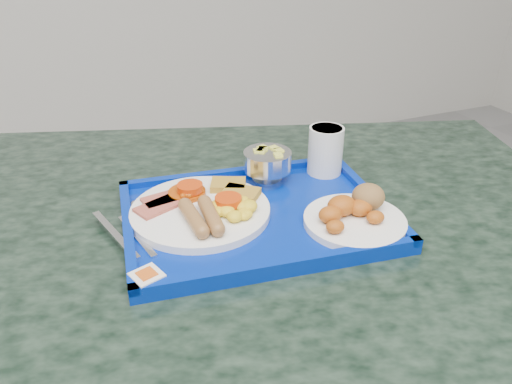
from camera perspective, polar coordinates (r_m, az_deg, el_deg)
table at (r=0.94m, az=-2.09°, el=-12.64°), size 1.39×1.13×0.75m
tray at (r=0.81m, az=0.00°, el=-2.83°), size 0.45×0.35×0.02m
main_plate at (r=0.80m, az=-5.88°, el=-1.82°), size 0.22×0.22×0.03m
bread_plate at (r=0.79m, az=11.26°, el=-2.40°), size 0.16×0.16×0.05m
fruit_bowl at (r=0.89m, az=1.31°, el=3.52°), size 0.09×0.09×0.06m
juice_cup at (r=0.92m, az=7.95°, el=4.90°), size 0.06×0.06×0.09m
spoon at (r=0.82m, az=-13.40°, el=-2.46°), size 0.05×0.17×0.01m
knife at (r=0.78m, az=-15.81°, el=-4.65°), size 0.05×0.15×0.00m
jam_packet at (r=0.67m, az=-12.33°, el=-9.58°), size 0.05×0.05×0.01m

